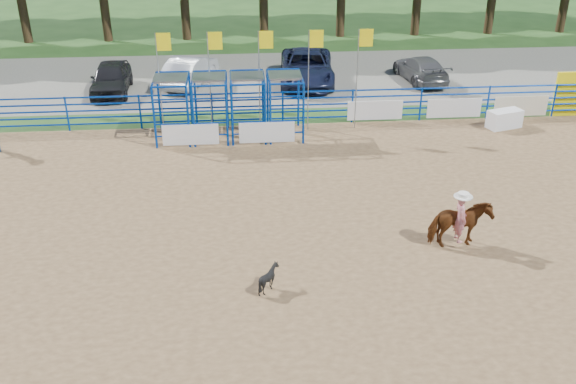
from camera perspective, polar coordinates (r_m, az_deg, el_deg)
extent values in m
plane|color=#305622|center=(18.84, 1.85, -4.84)|extent=(120.00, 120.00, 0.00)
cube|color=olive|center=(18.84, 1.86, -4.81)|extent=(30.00, 20.00, 0.02)
cube|color=slate|center=(34.43, -1.37, 10.14)|extent=(40.00, 10.00, 0.01)
cube|color=silver|center=(28.82, 18.69, 6.17)|extent=(1.56, 1.05, 0.76)
imported|color=#633313|center=(19.08, 14.99, -2.81)|extent=(1.79, 0.95, 1.46)
imported|color=#AF1930|center=(18.65, 15.32, -0.33)|extent=(0.40, 0.56, 1.44)
cylinder|color=white|center=(18.33, 15.60, 1.76)|extent=(0.54, 0.54, 0.12)
imported|color=black|center=(16.79, -1.72, -7.66)|extent=(0.73, 0.67, 0.72)
imported|color=black|center=(32.92, -15.45, 9.75)|extent=(1.89, 4.39, 1.48)
imported|color=#95999D|center=(33.45, -8.72, 10.66)|extent=(2.90, 4.72, 1.47)
imported|color=#141A33|center=(33.38, 1.68, 11.03)|extent=(3.12, 5.94, 1.59)
imported|color=#4E4F51|center=(34.39, 11.72, 10.68)|extent=(2.26, 4.52, 1.26)
cube|color=white|center=(25.53, -8.65, 5.06)|extent=(2.20, 0.04, 0.85)
cube|color=white|center=(25.49, -1.89, 5.33)|extent=(2.20, 0.04, 0.85)
cube|color=white|center=(28.15, 7.75, 7.21)|extent=(2.40, 0.04, 0.85)
cube|color=white|center=(29.09, 14.55, 7.23)|extent=(2.40, 0.04, 0.85)
cube|color=beige|center=(30.20, 19.99, 7.18)|extent=(2.40, 0.04, 0.90)
cube|color=yellow|center=(31.29, 24.23, 7.96)|extent=(2.00, 0.12, 2.00)
cylinder|color=#3F2B19|center=(44.54, -22.58, 15.21)|extent=(0.56, 0.56, 4.80)
cylinder|color=#3F2B19|center=(43.34, -16.05, 15.90)|extent=(0.56, 0.56, 4.80)
cylinder|color=#3F2B19|center=(42.69, -9.19, 16.41)|extent=(0.56, 0.56, 4.80)
cylinder|color=#3F2B19|center=(42.63, -2.19, 16.70)|extent=(0.56, 0.56, 4.80)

